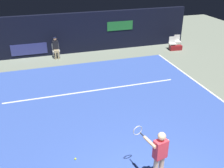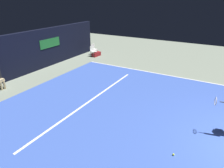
{
  "view_description": "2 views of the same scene",
  "coord_description": "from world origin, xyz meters",
  "px_view_note": "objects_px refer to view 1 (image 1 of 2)",
  "views": [
    {
      "loc": [
        -2.39,
        -4.14,
        5.79
      ],
      "look_at": [
        0.44,
        5.01,
        1.02
      ],
      "focal_mm": 41.22,
      "sensor_mm": 36.0,
      "label": 1
    },
    {
      "loc": [
        -6.98,
        1.3,
        4.61
      ],
      "look_at": [
        0.56,
        5.63,
        0.87
      ],
      "focal_mm": 32.96,
      "sensor_mm": 36.0,
      "label": 2
    }
  ],
  "objects_px": {
    "tennis_player": "(159,154)",
    "tennis_ball": "(75,159)",
    "courtside_chair_near": "(172,42)",
    "equipment_bag": "(176,48)",
    "courtside_chair_far": "(177,40)",
    "line_judge_on_chair": "(56,48)"
  },
  "relations": [
    {
      "from": "tennis_player",
      "to": "courtside_chair_near",
      "type": "bearing_deg",
      "value": 58.96
    },
    {
      "from": "courtside_chair_far",
      "to": "equipment_bag",
      "type": "height_order",
      "value": "courtside_chair_far"
    },
    {
      "from": "tennis_ball",
      "to": "equipment_bag",
      "type": "height_order",
      "value": "equipment_bag"
    },
    {
      "from": "line_judge_on_chair",
      "to": "courtside_chair_near",
      "type": "distance_m",
      "value": 7.83
    },
    {
      "from": "courtside_chair_far",
      "to": "tennis_ball",
      "type": "xyz_separation_m",
      "value": [
        -8.81,
        -9.05,
        -0.46
      ]
    },
    {
      "from": "tennis_ball",
      "to": "equipment_bag",
      "type": "xyz_separation_m",
      "value": [
        8.44,
        8.56,
        0.11
      ]
    },
    {
      "from": "tennis_ball",
      "to": "equipment_bag",
      "type": "relative_size",
      "value": 0.08
    },
    {
      "from": "tennis_player",
      "to": "tennis_ball",
      "type": "relative_size",
      "value": 25.44
    },
    {
      "from": "tennis_player",
      "to": "tennis_ball",
      "type": "distance_m",
      "value": 2.74
    },
    {
      "from": "line_judge_on_chair",
      "to": "courtside_chair_near",
      "type": "height_order",
      "value": "line_judge_on_chair"
    },
    {
      "from": "equipment_bag",
      "to": "courtside_chair_far",
      "type": "bearing_deg",
      "value": 58.6
    },
    {
      "from": "tennis_player",
      "to": "line_judge_on_chair",
      "type": "height_order",
      "value": "tennis_player"
    },
    {
      "from": "tennis_player",
      "to": "tennis_ball",
      "type": "bearing_deg",
      "value": 143.47
    },
    {
      "from": "courtside_chair_near",
      "to": "equipment_bag",
      "type": "height_order",
      "value": "courtside_chair_near"
    },
    {
      "from": "tennis_player",
      "to": "line_judge_on_chair",
      "type": "distance_m",
      "value": 11.09
    },
    {
      "from": "courtside_chair_near",
      "to": "tennis_ball",
      "type": "height_order",
      "value": "courtside_chair_near"
    },
    {
      "from": "tennis_player",
      "to": "equipment_bag",
      "type": "height_order",
      "value": "tennis_player"
    },
    {
      "from": "courtside_chair_near",
      "to": "courtside_chair_far",
      "type": "distance_m",
      "value": 0.63
    },
    {
      "from": "line_judge_on_chair",
      "to": "equipment_bag",
      "type": "bearing_deg",
      "value": -6.25
    },
    {
      "from": "line_judge_on_chair",
      "to": "equipment_bag",
      "type": "height_order",
      "value": "line_judge_on_chair"
    },
    {
      "from": "courtside_chair_near",
      "to": "tennis_ball",
      "type": "distance_m",
      "value": 12.04
    },
    {
      "from": "tennis_player",
      "to": "courtside_chair_near",
      "type": "distance_m",
      "value": 12.02
    }
  ]
}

